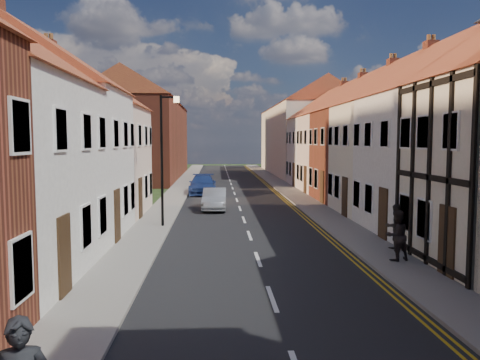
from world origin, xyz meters
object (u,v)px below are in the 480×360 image
car_mid (215,199)px  pedestrian_right (397,235)px  car_far (203,185)px  pedestrian_right_b (395,226)px  lamppost (164,152)px

car_mid → pedestrian_right: size_ratio=2.32×
car_mid → pedestrian_right: pedestrian_right is taller
car_far → pedestrian_right_b: size_ratio=3.03×
car_mid → pedestrian_right_b: bearing=-56.5°
car_far → pedestrian_right_b: pedestrian_right_b is taller
car_mid → car_far: (-0.94, 8.29, 0.08)m
car_mid → pedestrian_right: bearing=-62.3°
pedestrian_right → pedestrian_right_b: 1.80m
lamppost → car_mid: (2.31, 5.71, -2.90)m
pedestrian_right → pedestrian_right_b: (0.61, 1.69, -0.02)m
lamppost → pedestrian_right: bearing=-39.3°
car_mid → pedestrian_right_b: 12.67m
car_mid → pedestrian_right_b: size_ratio=2.37×
lamppost → car_mid: lamppost is taller
pedestrian_right → car_far: bearing=-88.9°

